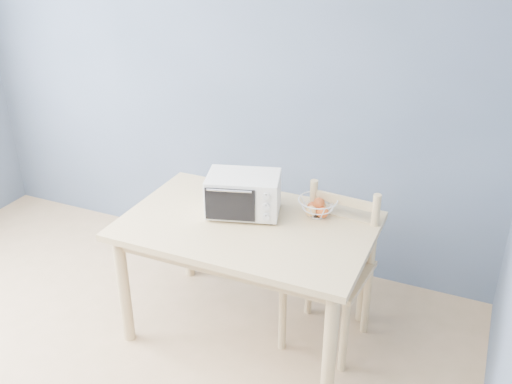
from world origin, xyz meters
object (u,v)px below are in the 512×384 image
at_px(dining_table, 247,238).
at_px(fruit_basket, 317,207).
at_px(dining_chair, 331,271).
at_px(toaster_oven, 241,194).

bearing_deg(dining_table, fruit_basket, 35.79).
bearing_deg(dining_chair, fruit_basket, 147.12).
distance_m(toaster_oven, fruit_basket, 0.45).
height_order(fruit_basket, dining_chair, dining_chair).
height_order(dining_table, toaster_oven, toaster_oven).
bearing_deg(toaster_oven, dining_chair, -11.41).
xyz_separation_m(dining_table, dining_chair, (0.46, 0.14, -0.19)).
height_order(dining_table, fruit_basket, fruit_basket).
bearing_deg(fruit_basket, toaster_oven, -160.02).
height_order(dining_table, dining_chair, dining_chair).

